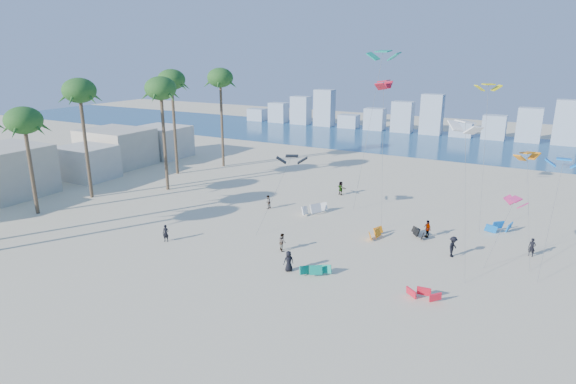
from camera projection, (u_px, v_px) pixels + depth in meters
The scene contains 10 objects.
ground at pixel (141, 304), 33.68m from camera, with size 220.00×220.00×0.00m, color beige.
ocean at pixel (411, 141), 94.25m from camera, with size 220.00×220.00×0.00m, color navy.
kitesurfer_near at pixel (166, 233), 44.54m from camera, with size 0.59×0.39×1.61m, color black.
kitesurfer_mid at pixel (282, 242), 42.53m from camera, with size 0.78×0.61×1.60m, color gray.
kitesurfers_far at pixel (374, 222), 47.37m from camera, with size 27.34×22.92×1.84m.
grounded_kites at pixel (384, 234), 45.39m from camera, with size 20.76×20.10×1.07m.
flying_kites at pixel (420, 108), 44.79m from camera, with size 27.21×16.69×17.70m.
palm_row at pixel (97, 99), 53.90m from camera, with size 9.79×44.80×14.71m.
beachfront_buildings at pixel (71, 160), 65.94m from camera, with size 11.50×43.00×6.00m.
distant_skyline at pixel (419, 119), 102.34m from camera, with size 85.00×3.00×8.40m.
Camera 1 is at (23.47, -21.42, 17.11)m, focal length 29.94 mm.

